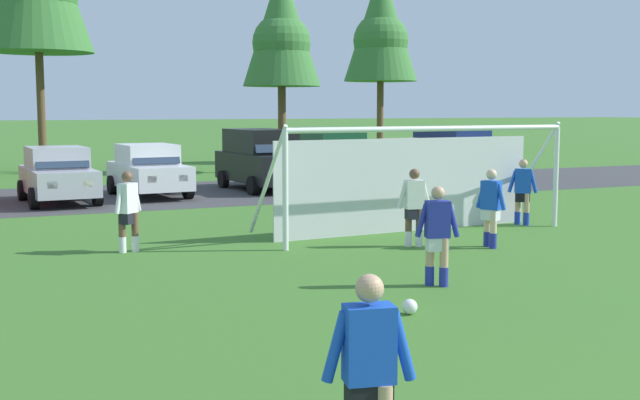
{
  "coord_description": "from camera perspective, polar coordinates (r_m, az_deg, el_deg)",
  "views": [
    {
      "loc": [
        -7.16,
        -2.21,
        2.88
      ],
      "look_at": [
        -1.33,
        10.89,
        1.25
      ],
      "focal_mm": 45.16,
      "sensor_mm": 36.0,
      "label": 1
    }
  ],
  "objects": [
    {
      "name": "ground_plane",
      "position": [
        18.86,
        -1.41,
        -2.3
      ],
      "size": [
        400.0,
        400.0,
        0.0
      ],
      "primitive_type": "plane",
      "color": "#3D7028"
    },
    {
      "name": "parking_lot_strip",
      "position": [
        27.9,
        -9.02,
        0.49
      ],
      "size": [
        52.0,
        8.4,
        0.01
      ],
      "primitive_type": "cube",
      "color": "#3D3D3F",
      "rests_on": "ground"
    },
    {
      "name": "soccer_ball",
      "position": [
        11.47,
        6.38,
        -7.52
      ],
      "size": [
        0.22,
        0.22,
        0.22
      ],
      "color": "white",
      "rests_on": "ground"
    },
    {
      "name": "soccer_goal",
      "position": [
        18.81,
        6.65,
        1.6
      ],
      "size": [
        7.52,
        2.4,
        2.57
      ],
      "color": "white",
      "rests_on": "ground"
    },
    {
      "name": "player_striker_near",
      "position": [
        6.31,
        3.48,
        -12.54
      ],
      "size": [
        0.72,
        0.33,
        1.64
      ],
      "color": "tan",
      "rests_on": "ground"
    },
    {
      "name": "player_midfield_center",
      "position": [
        16.93,
        6.68,
        -0.54
      ],
      "size": [
        0.72,
        0.3,
        1.64
      ],
      "color": "brown",
      "rests_on": "ground"
    },
    {
      "name": "player_defender_far",
      "position": [
        17.06,
        12.01,
        -0.58
      ],
      "size": [
        0.38,
        0.73,
        1.64
      ],
      "color": "beige",
      "rests_on": "ground"
    },
    {
      "name": "player_winger_left",
      "position": [
        16.6,
        -13.44,
        -0.81
      ],
      "size": [
        0.64,
        0.51,
        1.64
      ],
      "color": "brown",
      "rests_on": "ground"
    },
    {
      "name": "player_winger_right",
      "position": [
        20.59,
        14.16,
        0.55
      ],
      "size": [
        0.63,
        0.53,
        1.64
      ],
      "color": "tan",
      "rests_on": "ground"
    },
    {
      "name": "player_trailing_back",
      "position": [
        13.2,
        8.31,
        -2.55
      ],
      "size": [
        0.71,
        0.36,
        1.64
      ],
      "color": "tan",
      "rests_on": "ground"
    },
    {
      "name": "parked_car_slot_left",
      "position": [
        25.89,
        -18.07,
        1.72
      ],
      "size": [
        2.21,
        4.29,
        1.72
      ],
      "color": "#B2B2BC",
      "rests_on": "ground"
    },
    {
      "name": "parked_car_slot_center_left",
      "position": [
        27.07,
        -12.05,
        2.09
      ],
      "size": [
        2.25,
        4.31,
        1.72
      ],
      "color": "silver",
      "rests_on": "ground"
    },
    {
      "name": "parked_car_slot_center",
      "position": [
        28.68,
        -4.15,
        2.93
      ],
      "size": [
        2.33,
        4.7,
        2.16
      ],
      "color": "black",
      "rests_on": "ground"
    },
    {
      "name": "parked_car_slot_center_right",
      "position": [
        30.53,
        0.81,
        3.16
      ],
      "size": [
        2.31,
        4.69,
        2.16
      ],
      "color": "#194C2D",
      "rests_on": "ground"
    },
    {
      "name": "parked_car_slot_right",
      "position": [
        31.53,
        6.43,
        2.8
      ],
      "size": [
        2.11,
        4.24,
        1.72
      ],
      "color": "tan",
      "rests_on": "ground"
    },
    {
      "name": "parked_car_slot_far_right",
      "position": [
        33.24,
        9.43,
        3.35
      ],
      "size": [
        2.33,
        4.7,
        2.16
      ],
      "color": "navy",
      "rests_on": "ground"
    },
    {
      "name": "tree_center_back",
      "position": [
        36.68,
        -2.75,
        11.99
      ],
      "size": [
        3.5,
        3.5,
        9.33
      ],
      "color": "brown",
      "rests_on": "ground"
    },
    {
      "name": "tree_mid_right",
      "position": [
        43.78,
        4.33,
        12.09
      ],
      "size": [
        3.91,
        3.91,
        10.44
      ],
      "color": "brown",
      "rests_on": "ground"
    }
  ]
}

